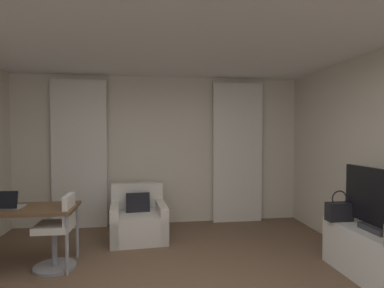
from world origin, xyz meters
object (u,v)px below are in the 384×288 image
object	(u,v)px
tv_console	(377,257)
handbag_primary	(339,211)
tv_flatscreen	(377,202)
armchair	(138,221)
desk_chair	(58,236)
desk	(14,213)
laptop	(7,205)

from	to	relation	value
tv_console	handbag_primary	distance (m)	0.63
tv_flatscreen	handbag_primary	distance (m)	0.51
handbag_primary	armchair	bearing A→B (deg)	151.04
desk_chair	tv_console	distance (m)	3.59
armchair	tv_flatscreen	distance (m)	3.20
desk	tv_flatscreen	bearing A→B (deg)	-12.81
desk	desk_chair	size ratio (longest dim) A/B	1.59
desk	laptop	distance (m)	0.13
desk	desk_chair	xyz separation A→B (m)	(0.51, -0.08, -0.27)
armchair	desk_chair	xyz separation A→B (m)	(-0.91, -0.96, 0.13)
tv_console	handbag_primary	world-z (taller)	handbag_primary
armchair	desk	xyz separation A→B (m)	(-1.42, -0.89, 0.40)
laptop	handbag_primary	xyz separation A→B (m)	(3.92, -0.44, -0.10)
tv_flatscreen	handbag_primary	world-z (taller)	tv_flatscreen
desk	handbag_primary	bearing A→B (deg)	-6.80
armchair	tv_flatscreen	xyz separation A→B (m)	(2.58, -1.79, 0.60)
desk_chair	armchair	bearing A→B (deg)	46.67
desk	tv_flatscreen	distance (m)	4.10
armchair	tv_console	size ratio (longest dim) A/B	0.69
armchair	handbag_primary	world-z (taller)	handbag_primary
desk	tv_flatscreen	world-z (taller)	tv_flatscreen
laptop	desk	bearing A→B (deg)	15.86
tv_console	tv_flatscreen	world-z (taller)	tv_flatscreen
laptop	tv_console	xyz separation A→B (m)	(4.07, -0.90, -0.49)
desk	tv_console	world-z (taller)	desk
desk	handbag_primary	distance (m)	3.88
armchair	desk_chair	bearing A→B (deg)	-133.33
laptop	tv_flatscreen	xyz separation A→B (m)	(4.07, -0.89, 0.10)
desk	tv_console	bearing A→B (deg)	-13.05
tv_console	handbag_primary	xyz separation A→B (m)	(-0.15, 0.47, 0.39)
tv_console	tv_flatscreen	distance (m)	0.59
desk	desk_chair	bearing A→B (deg)	-8.64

